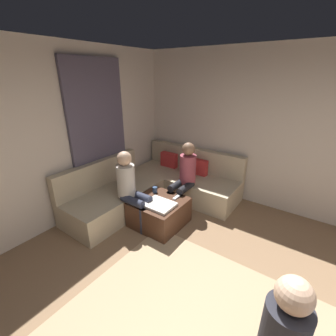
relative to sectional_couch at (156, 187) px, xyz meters
name	(u,v)px	position (x,y,z in m)	size (l,w,h in m)	color
wall_back	(301,136)	(2.08, 1.06, 1.07)	(6.00, 0.12, 2.70)	beige
wall_left	(13,149)	(-0.86, -1.88, 1.07)	(0.12, 6.00, 2.70)	beige
curtain_panel	(99,137)	(-0.76, -0.58, 0.97)	(0.06, 1.10, 2.50)	#595166
sectional_couch	(156,187)	(0.00, 0.00, 0.00)	(2.10, 2.55, 0.87)	#C6B593
ottoman	(159,212)	(0.50, -0.57, -0.07)	(0.76, 0.76, 0.42)	#4C2D1E
folded_blanket	(159,205)	(0.60, -0.69, 0.16)	(0.44, 0.36, 0.04)	white
coffee_mug	(155,190)	(0.28, -0.39, 0.19)	(0.08, 0.08, 0.10)	#334C72
game_remote	(176,197)	(0.68, -0.35, 0.15)	(0.05, 0.15, 0.02)	white
person_on_couch_back	(185,175)	(0.58, 0.06, 0.38)	(0.30, 0.60, 1.20)	black
person_on_couch_side	(131,186)	(0.15, -0.80, 0.38)	(0.60, 0.30, 1.20)	#2D3347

